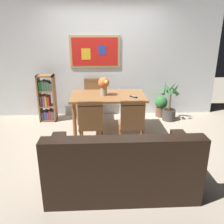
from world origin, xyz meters
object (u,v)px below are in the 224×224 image
(potted_palm, at_px, (169,107))
(dining_chair_far_left, at_px, (93,96))
(dining_table, at_px, (108,100))
(leather_couch, at_px, (121,168))
(bookshelf, at_px, (47,100))
(tv_remote, at_px, (134,97))
(dining_chair_near_left, at_px, (91,122))
(dining_chair_near_right, at_px, (132,121))
(potted_ivy, at_px, (161,106))
(flower_vase, at_px, (104,84))

(potted_palm, bearing_deg, dining_chair_far_left, 172.46)
(dining_table, distance_m, leather_couch, 1.88)
(dining_table, height_order, potted_palm, potted_palm)
(bookshelf, xyz_separation_m, tv_remote, (1.79, -0.89, 0.29))
(dining_chair_far_left, height_order, bookshelf, bookshelf)
(bookshelf, bearing_deg, dining_chair_near_left, -56.32)
(dining_chair_near_right, height_order, dining_chair_near_left, same)
(dining_table, distance_m, potted_ivy, 1.56)
(dining_chair_near_right, height_order, leather_couch, dining_chair_near_right)
(dining_chair_near_left, xyz_separation_m, potted_palm, (1.69, 1.40, -0.22))
(dining_chair_near_left, xyz_separation_m, potted_ivy, (1.57, 1.66, -0.27))
(bookshelf, height_order, potted_ivy, bookshelf)
(dining_chair_near_right, xyz_separation_m, bookshelf, (-1.68, 1.53, -0.06))
(potted_ivy, bearing_deg, bookshelf, -177.26)
(flower_vase, bearing_deg, dining_table, 16.76)
(leather_couch, height_order, tv_remote, leather_couch)
(dining_chair_near_right, distance_m, flower_vase, 1.01)
(dining_chair_near_right, height_order, dining_chair_far_left, same)
(potted_ivy, bearing_deg, tv_remote, -128.39)
(dining_chair_far_left, xyz_separation_m, bookshelf, (-1.01, -0.09, -0.06))
(flower_vase, bearing_deg, potted_palm, 21.97)
(leather_couch, xyz_separation_m, potted_palm, (1.29, 2.41, 0.00))
(dining_table, xyz_separation_m, potted_ivy, (1.27, 0.83, -0.39))
(dining_chair_near_left, height_order, flower_vase, flower_vase)
(dining_chair_near_right, relative_size, potted_palm, 1.02)
(potted_ivy, height_order, flower_vase, flower_vase)
(dining_chair_near_right, bearing_deg, flower_vase, 118.28)
(dining_chair_near_right, relative_size, leather_couch, 0.51)
(potted_palm, xyz_separation_m, tv_remote, (-0.93, -0.76, 0.45))
(dining_chair_far_left, height_order, flower_vase, flower_vase)
(dining_chair_near_left, distance_m, potted_ivy, 2.30)
(dining_chair_near_right, xyz_separation_m, potted_palm, (1.04, 1.40, -0.22))
(potted_palm, distance_m, flower_vase, 1.71)
(tv_remote, bearing_deg, leather_couch, -102.41)
(dining_table, bearing_deg, dining_chair_near_right, -66.98)
(leather_couch, bearing_deg, bookshelf, 119.28)
(dining_chair_far_left, distance_m, bookshelf, 1.01)
(dining_table, distance_m, flower_vase, 0.32)
(potted_ivy, xyz_separation_m, potted_palm, (0.12, -0.26, 0.05))
(dining_chair_far_left, relative_size, potted_palm, 1.02)
(dining_chair_far_left, xyz_separation_m, leather_couch, (0.42, -2.64, -0.22))
(bookshelf, bearing_deg, leather_couch, -60.72)
(potted_ivy, bearing_deg, leather_couch, -113.63)
(bookshelf, relative_size, potted_ivy, 2.12)
(flower_vase, distance_m, tv_remote, 0.60)
(dining_chair_near_left, distance_m, tv_remote, 1.03)
(dining_chair_near_right, xyz_separation_m, flower_vase, (-0.43, 0.80, 0.43))
(dining_table, relative_size, potted_ivy, 2.90)
(dining_table, distance_m, dining_chair_near_left, 0.89)
(dining_chair_near_right, height_order, flower_vase, flower_vase)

